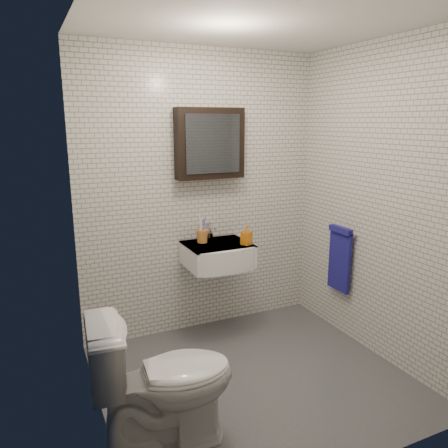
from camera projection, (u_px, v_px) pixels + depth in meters
ground at (254, 378)px, 3.28m from camera, size 2.20×2.00×0.01m
room_shell at (257, 185)px, 2.94m from camera, size 2.22×2.02×2.51m
washbasin at (219, 255)px, 3.78m from camera, size 0.55×0.50×0.20m
faucet at (210, 232)px, 3.91m from camera, size 0.06×0.20×0.15m
mirror_cabinet at (210, 144)px, 3.73m from camera, size 0.60×0.15×0.60m
towel_rail at (340, 256)px, 3.85m from camera, size 0.09×0.30×0.58m
toothbrush_cup at (202, 235)px, 3.82m from camera, size 0.11×0.11×0.25m
soap_bottle at (247, 235)px, 3.74m from camera, size 0.10×0.10×0.17m
toilet at (164, 380)px, 2.54m from camera, size 0.86×0.54×0.84m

